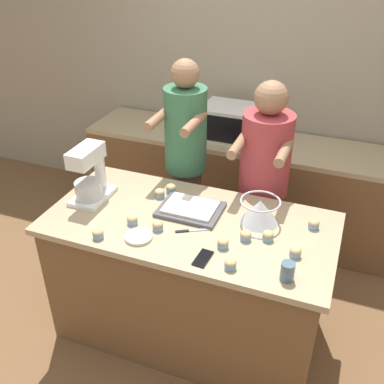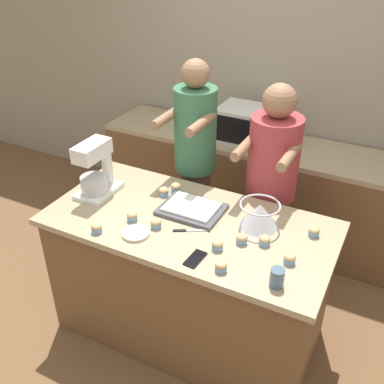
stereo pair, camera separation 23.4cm
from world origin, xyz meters
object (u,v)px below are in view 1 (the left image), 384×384
at_px(cupcake_4, 295,252).
at_px(cupcake_7, 171,188).
at_px(small_plate, 139,237).
at_px(cupcake_8, 160,193).
at_px(person_right, 262,189).
at_px(drinking_glass, 287,271).
at_px(cupcake_5, 132,220).
at_px(mixing_bowl, 260,211).
at_px(cupcake_2, 268,236).
at_px(cupcake_9, 98,234).
at_px(baking_tray, 191,209).
at_px(microwave_oven, 236,123).
at_px(cell_phone, 203,258).
at_px(cupcake_1, 230,264).
at_px(person_left, 186,168).
at_px(knife, 192,231).
at_px(cupcake_0, 314,224).
at_px(cupcake_6, 223,243).
at_px(cupcake_3, 246,235).
at_px(cupcake_10, 158,225).

relative_size(cupcake_4, cupcake_7, 1.00).
distance_m(small_plate, cupcake_8, 0.45).
xyz_separation_m(small_plate, cupcake_4, (0.86, 0.16, 0.02)).
height_order(cupcake_4, cupcake_7, same).
distance_m(person_right, drinking_glass, 1.00).
distance_m(cupcake_4, cupcake_5, 0.96).
xyz_separation_m(mixing_bowl, cupcake_8, (-0.67, 0.04, -0.05)).
xyz_separation_m(drinking_glass, cupcake_2, (-0.16, 0.29, -0.02)).
relative_size(drinking_glass, cupcake_9, 1.59).
height_order(baking_tray, cupcake_9, cupcake_9).
bearing_deg(cupcake_5, cupcake_4, 2.82).
relative_size(person_right, microwave_oven, 2.99).
distance_m(person_right, cupcake_2, 0.68).
bearing_deg(cell_phone, cupcake_9, -176.25).
distance_m(microwave_oven, cupcake_1, 1.73).
bearing_deg(person_left, cupcake_7, -83.50).
relative_size(knife, cupcake_7, 3.14).
xyz_separation_m(person_right, cupcake_0, (0.40, -0.44, 0.10)).
bearing_deg(small_plate, cupcake_6, 10.93).
relative_size(person_right, cupcake_0, 25.45).
bearing_deg(cupcake_9, microwave_oven, 79.59).
distance_m(knife, cupcake_3, 0.32).
distance_m(knife, cupcake_2, 0.44).
distance_m(microwave_oven, cupcake_10, 1.49).
relative_size(cell_phone, knife, 0.74).
bearing_deg(person_right, mixing_bowl, -79.62).
bearing_deg(cupcake_6, baking_tray, 137.53).
height_order(cell_phone, small_plate, small_plate).
bearing_deg(cell_phone, cupcake_3, 55.71).
relative_size(cupcake_1, cupcake_4, 1.00).
bearing_deg(cupcake_3, baking_tray, 157.95).
bearing_deg(cupcake_7, baking_tray, -38.81).
relative_size(cupcake_8, cupcake_9, 1.00).
xyz_separation_m(microwave_oven, cupcake_7, (-0.13, -1.08, -0.07)).
bearing_deg(baking_tray, cupcake_6, -42.47).
xyz_separation_m(cupcake_6, cupcake_7, (-0.50, 0.44, 0.00)).
distance_m(person_left, cupcake_6, 0.97).
xyz_separation_m(person_right, mixing_bowl, (0.09, -0.49, 0.15)).
bearing_deg(drinking_glass, cupcake_4, 87.79).
bearing_deg(cell_phone, microwave_oven, 100.61).
bearing_deg(small_plate, cupcake_3, 19.64).
distance_m(mixing_bowl, microwave_oven, 1.30).
bearing_deg(cupcake_7, cupcake_10, -76.78).
bearing_deg(cupcake_6, cupcake_4, 9.99).
xyz_separation_m(small_plate, cupcake_7, (-0.03, 0.53, 0.02)).
relative_size(person_left, cupcake_7, 26.69).
bearing_deg(knife, cupcake_5, -170.39).
distance_m(cell_phone, cupcake_1, 0.16).
relative_size(cupcake_0, cupcake_7, 1.00).
distance_m(person_left, cell_phone, 1.05).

